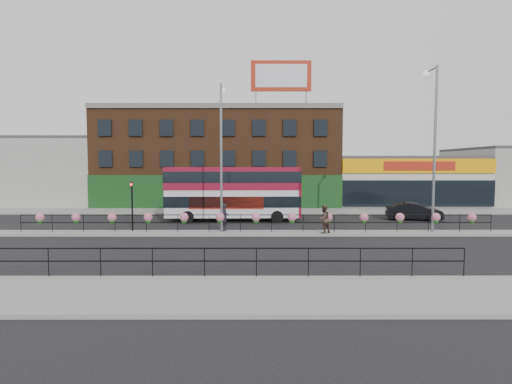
{
  "coord_description": "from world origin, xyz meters",
  "views": [
    {
      "loc": [
        -0.04,
        -25.2,
        4.47
      ],
      "look_at": [
        0.0,
        3.0,
        2.5
      ],
      "focal_mm": 28.0,
      "sensor_mm": 36.0,
      "label": 1
    }
  ],
  "objects_px": {
    "car": "(414,211)",
    "pedestrian_b": "(324,219)",
    "lamp_column_west": "(221,145)",
    "lamp_column_east": "(433,134)",
    "pedestrian_a": "(225,217)",
    "double_decker_bus": "(234,188)"
  },
  "relations": [
    {
      "from": "lamp_column_west",
      "to": "car",
      "type": "bearing_deg",
      "value": 22.93
    },
    {
      "from": "pedestrian_b",
      "to": "double_decker_bus",
      "type": "bearing_deg",
      "value": -81.95
    },
    {
      "from": "pedestrian_a",
      "to": "pedestrian_b",
      "type": "distance_m",
      "value": 6.36
    },
    {
      "from": "pedestrian_b",
      "to": "lamp_column_east",
      "type": "relative_size",
      "value": 0.17
    },
    {
      "from": "double_decker_bus",
      "to": "car",
      "type": "relative_size",
      "value": 2.34
    },
    {
      "from": "lamp_column_west",
      "to": "lamp_column_east",
      "type": "distance_m",
      "value": 13.48
    },
    {
      "from": "pedestrian_a",
      "to": "lamp_column_east",
      "type": "distance_m",
      "value": 14.34
    },
    {
      "from": "car",
      "to": "lamp_column_east",
      "type": "distance_m",
      "value": 8.51
    },
    {
      "from": "double_decker_bus",
      "to": "lamp_column_east",
      "type": "bearing_deg",
      "value": -23.7
    },
    {
      "from": "pedestrian_a",
      "to": "lamp_column_west",
      "type": "distance_m",
      "value": 4.69
    },
    {
      "from": "pedestrian_a",
      "to": "lamp_column_east",
      "type": "bearing_deg",
      "value": -82.12
    },
    {
      "from": "car",
      "to": "lamp_column_west",
      "type": "bearing_deg",
      "value": 124.18
    },
    {
      "from": "double_decker_bus",
      "to": "car",
      "type": "bearing_deg",
      "value": 1.91
    },
    {
      "from": "double_decker_bus",
      "to": "pedestrian_a",
      "type": "distance_m",
      "value": 5.68
    },
    {
      "from": "pedestrian_b",
      "to": "lamp_column_west",
      "type": "relative_size",
      "value": 0.19
    },
    {
      "from": "car",
      "to": "pedestrian_b",
      "type": "distance_m",
      "value": 10.88
    },
    {
      "from": "lamp_column_east",
      "to": "pedestrian_a",
      "type": "bearing_deg",
      "value": 178.88
    },
    {
      "from": "car",
      "to": "pedestrian_a",
      "type": "relative_size",
      "value": 2.54
    },
    {
      "from": "pedestrian_a",
      "to": "car",
      "type": "bearing_deg",
      "value": -59.0
    },
    {
      "from": "car",
      "to": "lamp_column_east",
      "type": "xyz_separation_m",
      "value": [
        -1.38,
        -6.2,
        5.67
      ]
    },
    {
      "from": "double_decker_bus",
      "to": "lamp_column_west",
      "type": "xyz_separation_m",
      "value": [
        -0.44,
        -5.8,
        3.11
      ]
    },
    {
      "from": "pedestrian_a",
      "to": "lamp_column_east",
      "type": "relative_size",
      "value": 0.17
    }
  ]
}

